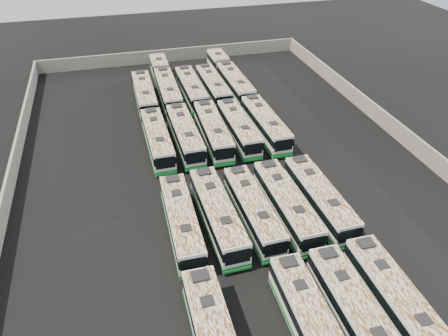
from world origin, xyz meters
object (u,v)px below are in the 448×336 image
bus_midback_far_left (158,139)px  bus_back_far_right (229,76)px  bus_midback_right (239,128)px  bus_front_far_right (397,303)px  bus_midfront_far_left (182,222)px  bus_midback_far_right (265,124)px  bus_midback_left (185,134)px  bus_back_right (213,87)px  bus_midback_center (213,131)px  bus_midfront_center (253,210)px  bus_midfront_far_right (319,198)px  bus_back_center (191,89)px  bus_midfront_right (286,204)px  bus_back_left (165,83)px  bus_front_center (312,326)px  bus_back_far_left (145,95)px  bus_midfront_left (218,215)px  bus_front_right (356,315)px

bus_midback_far_left → bus_back_far_right: (13.22, 16.03, 0.04)m
bus_midback_right → bus_front_far_right: bearing=-83.4°
bus_midfront_far_left → bus_midback_far_right: 20.21m
bus_midback_left → bus_back_right: (6.62, 12.73, -0.02)m
bus_back_right → bus_midback_right: bearing=-90.7°
bus_front_far_right → bus_midback_center: (-6.64, 28.03, 0.02)m
bus_front_far_right → bus_midfront_far_left: 18.51m
bus_midfront_center → bus_midfront_far_right: (6.62, -0.04, 0.04)m
bus_front_far_right → bus_back_center: size_ratio=0.99×
bus_midfront_right → bus_midback_far_right: size_ratio=0.99×
bus_front_far_right → bus_back_left: bus_back_left is taller
bus_front_far_right → bus_midfront_far_left: (-13.32, 12.85, -0.03)m
bus_front_center → bus_midfront_center: bus_front_center is taller
bus_midback_right → bus_back_right: bearing=89.6°
bus_front_far_right → bus_midfront_far_left: bus_front_far_right is taller
bus_back_center → bus_back_far_left: bearing=-180.0°
bus_back_center → bus_midback_far_left: bearing=-118.0°
bus_midfront_center → bus_midfront_far_right: size_ratio=0.98×
bus_front_far_right → bus_midback_left: size_ratio=0.99×
bus_midfront_right → bus_midback_right: 15.44m
bus_midfront_left → bus_midback_far_left: bearing=101.2°
bus_front_far_right → bus_midfront_far_left: size_ratio=1.02×
bus_front_right → bus_midfront_far_left: bus_front_right is taller
bus_midback_center → bus_midfront_center: bearing=-88.8°
bus_midfront_center → bus_midback_left: (-3.40, 15.35, 0.07)m
bus_front_far_right → bus_midback_right: (-3.42, 28.06, -0.03)m
bus_midfront_left → bus_midback_far_left: size_ratio=1.03×
bus_midfront_right → bus_back_center: 28.30m
bus_back_right → bus_front_right: bearing=-90.7°
bus_back_far_left → bus_back_center: size_ratio=0.99×
bus_front_right → bus_back_center: bearing=95.2°
bus_front_far_right → bus_midfront_left: bus_midfront_left is taller
bus_midfront_center → bus_midback_right: size_ratio=0.99×
bus_front_right → bus_back_far_right: 44.20m
bus_midfront_center → bus_back_left: bus_back_left is taller
bus_front_far_right → bus_back_right: (-3.43, 40.82, -0.00)m
bus_back_left → bus_midback_center: bearing=-77.3°
bus_midfront_right → bus_back_right: bus_midfront_right is taller
bus_midback_center → bus_back_far_left: (-6.71, 12.64, -0.01)m
bus_midback_right → bus_front_center: bearing=-96.9°
bus_midback_left → bus_midback_far_right: (10.06, -0.03, -0.00)m
bus_midback_center → bus_back_center: size_ratio=1.00×
bus_midback_center → bus_back_far_right: bearing=69.0°
bus_midfront_far_left → bus_midback_center: size_ratio=0.97×
bus_midback_left → bus_midback_far_right: bus_midback_left is taller
bus_midback_far_left → bus_midback_far_right: (13.36, 0.16, 0.03)m
bus_midfront_right → bus_midback_right: size_ratio=1.03×
bus_midback_left → bus_front_far_right: bearing=-70.9°
bus_midfront_far_left → bus_midfront_right: bearing=-0.3°
bus_front_far_right → bus_back_center: 41.28m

